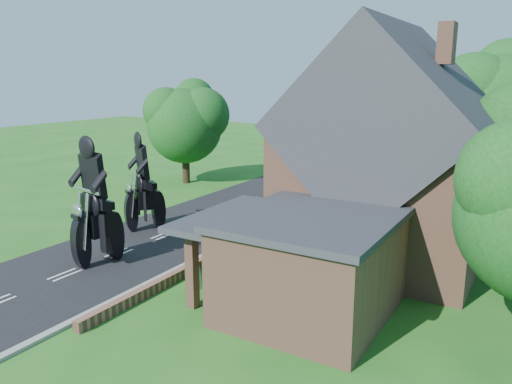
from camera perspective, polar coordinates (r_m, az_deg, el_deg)
The scene contains 17 objects.
ground at distance 23.92m, azimuth -15.37°, elevation -6.77°, with size 120.00×120.00×0.00m, color #1F5A19.
road at distance 23.92m, azimuth -15.37°, elevation -6.75°, with size 7.00×80.00×0.02m, color black.
kerb at distance 21.54m, azimuth -8.54°, elevation -8.50°, with size 0.30×80.00×0.12m, color gray.
garden_wall at distance 24.99m, azimuth -0.10°, elevation -4.95°, with size 0.30×22.00×0.40m, color #91604A.
house at distance 22.51m, azimuth 14.92°, elevation 3.46°, with size 9.54×8.64×10.24m.
annex at distance 17.17m, azimuth 5.96°, elevation -8.01°, with size 7.05×5.94×3.44m.
tree_behind_house at distance 31.66m, azimuth 26.87°, elevation 8.59°, with size 7.81×7.20×10.08m.
tree_behind_left at distance 33.65m, azimuth 16.58°, elevation 8.77°, with size 6.94×6.40×9.16m.
tree_far_road at distance 37.77m, azimuth -7.62°, elevation 8.24°, with size 6.08×5.60×7.84m.
shrub_a at distance 19.68m, azimuth -6.68°, elevation -9.04°, with size 0.90×0.90×1.10m, color #123A1B.
shrub_b at distance 21.57m, azimuth -2.62°, elevation -6.94°, with size 0.90×0.90×1.10m, color #123A1B.
shrub_c at distance 23.58m, azimuth 0.74°, elevation -5.17°, with size 0.90×0.90×1.10m, color #123A1B.
shrub_d at distance 27.84m, azimuth 5.91°, elevation -2.38°, with size 0.90×0.90×1.10m, color #123A1B.
shrub_e at distance 30.05m, azimuth 7.93°, elevation -1.29°, with size 0.90×0.90×1.10m, color #123A1B.
shrub_f at distance 32.31m, azimuth 9.67°, elevation -0.34°, with size 0.90×0.90×1.10m, color #123A1B.
motorcycle_lead at distance 22.66m, azimuth -17.58°, elevation -5.81°, with size 0.45×1.79×1.67m, color black, non-canonical shape.
motorcycle_follow at distance 26.97m, azimuth -12.55°, elevation -2.63°, with size 0.42×1.67×1.56m, color black, non-canonical shape.
Camera 1 is at (16.52, -15.39, 7.91)m, focal length 35.00 mm.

